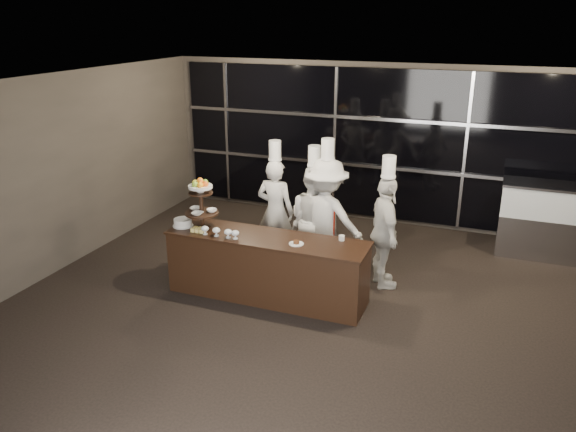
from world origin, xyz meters
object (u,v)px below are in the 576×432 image
at_px(buffet_counter, 267,267).
at_px(display_stand, 201,200).
at_px(chef_c, 326,218).
at_px(layer_cake, 183,223).
at_px(display_case, 548,217).
at_px(chef_d, 385,232).
at_px(chef_b, 313,218).
at_px(chef_a, 275,210).

bearing_deg(buffet_counter, display_stand, -179.99).
distance_m(display_stand, chef_c, 1.89).
xyz_separation_m(layer_cake, chef_c, (1.83, 1.06, -0.05)).
xyz_separation_m(display_stand, display_case, (4.71, 2.99, -0.65)).
relative_size(buffet_counter, chef_c, 1.33).
bearing_deg(chef_c, layer_cake, -150.05).
xyz_separation_m(display_stand, chef_d, (2.45, 0.94, -0.48)).
relative_size(display_stand, display_case, 0.50).
relative_size(layer_cake, chef_b, 0.15).
bearing_deg(chef_d, layer_cake, -160.14).
bearing_deg(chef_b, chef_a, 171.40).
distance_m(display_stand, chef_d, 2.67).
height_order(chef_c, chef_d, chef_c).
xyz_separation_m(layer_cake, chef_b, (1.60, 1.16, -0.12)).
bearing_deg(chef_d, chef_b, 171.52).
height_order(display_stand, chef_a, chef_a).
bearing_deg(chef_b, display_stand, -139.64).
relative_size(buffet_counter, layer_cake, 9.47).
relative_size(display_stand, chef_a, 0.37).
bearing_deg(display_stand, layer_cake, -170.32).
distance_m(layer_cake, chef_c, 2.12).
distance_m(layer_cake, chef_d, 2.92).
height_order(buffet_counter, display_stand, display_stand).
bearing_deg(chef_b, display_case, 28.86).
bearing_deg(chef_a, chef_b, -8.60).
bearing_deg(display_stand, chef_d, 21.00).
distance_m(buffet_counter, chef_c, 1.23).
height_order(buffet_counter, chef_c, chef_c).
xyz_separation_m(display_stand, layer_cake, (-0.29, -0.05, -0.37)).
height_order(display_stand, chef_d, chef_d).
relative_size(buffet_counter, display_stand, 3.81).
distance_m(display_stand, chef_a, 1.44).
distance_m(layer_cake, chef_a, 1.57).
xyz_separation_m(display_case, chef_d, (-2.26, -2.05, 0.17)).
bearing_deg(buffet_counter, chef_b, 74.60).
relative_size(display_stand, chef_c, 0.35).
bearing_deg(chef_c, chef_d, -4.18).
bearing_deg(buffet_counter, chef_d, 32.99).
bearing_deg(chef_d, buffet_counter, -147.01).
bearing_deg(display_case, chef_d, -137.88).
distance_m(chef_a, chef_b, 0.68).
xyz_separation_m(chef_a, chef_b, (0.67, -0.10, -0.02)).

